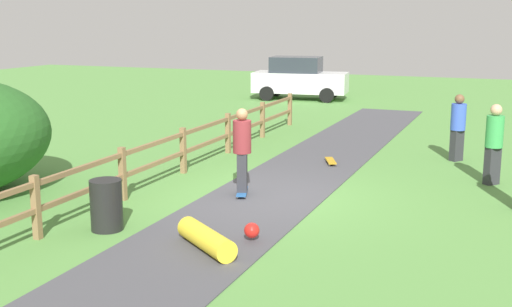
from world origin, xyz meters
name	(u,v)px	position (x,y,z in m)	size (l,w,h in m)	color
ground_plane	(265,197)	(0.00, 0.00, 0.00)	(60.00, 60.00, 0.00)	#568E42
asphalt_path	(265,197)	(0.00, 0.00, 0.01)	(2.40, 28.00, 0.02)	#47474C
wooden_fence	(155,156)	(-2.60, 0.00, 0.67)	(0.12, 18.12, 1.10)	olive
trash_bin	(106,205)	(-1.80, -3.01, 0.45)	(0.56, 0.56, 0.90)	black
skater_riding	(242,147)	(-0.49, -0.06, 1.04)	(0.48, 0.82, 1.82)	#265999
skater_fallen	(210,238)	(0.33, -3.25, 0.20)	(1.36, 1.38, 0.36)	yellow
skateboard_loose	(331,161)	(0.40, 3.55, 0.09)	(0.50, 0.81, 0.08)	#BF8C19
bystander_blue	(458,124)	(3.30, 5.17, 0.96)	(0.53, 0.53, 1.73)	#2D2D33
bystander_green	(494,140)	(4.28, 2.91, 1.00)	(0.54, 0.54, 1.80)	#2D2D33
parked_car_white	(299,78)	(-4.62, 16.09, 0.96)	(4.38, 2.41, 1.92)	silver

